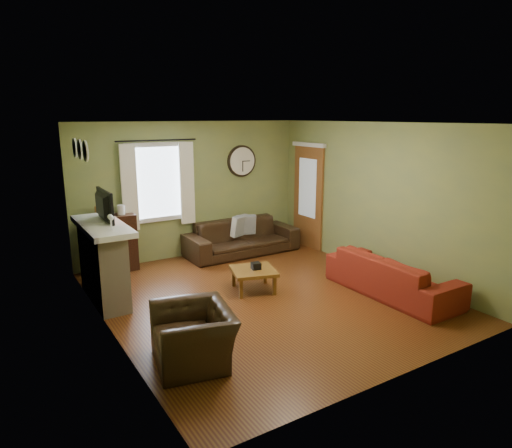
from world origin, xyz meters
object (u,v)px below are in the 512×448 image
bookshelf (111,244)px  armchair (193,336)px  sofa_brown (242,237)px  sofa_red (392,275)px  coffee_table (253,280)px

bookshelf → armchair: (-0.04, -3.57, -0.19)m
bookshelf → sofa_brown: bookshelf is taller
sofa_red → armchair: bearing=93.7°
armchair → sofa_red: bearing=105.3°
sofa_brown → armchair: size_ratio=2.36×
sofa_red → coffee_table: (-1.74, 1.25, -0.14)m
sofa_red → bookshelf: bearing=45.4°
bookshelf → sofa_red: bearing=-44.6°
sofa_red → sofa_brown: bearing=16.2°
sofa_red → armchair: sofa_red is taller
armchair → coffee_table: (1.69, 1.47, -0.13)m
bookshelf → sofa_red: bookshelf is taller
bookshelf → sofa_brown: (2.50, -0.26, -0.17)m
bookshelf → sofa_brown: bearing=-6.0°
bookshelf → coffee_table: bookshelf is taller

